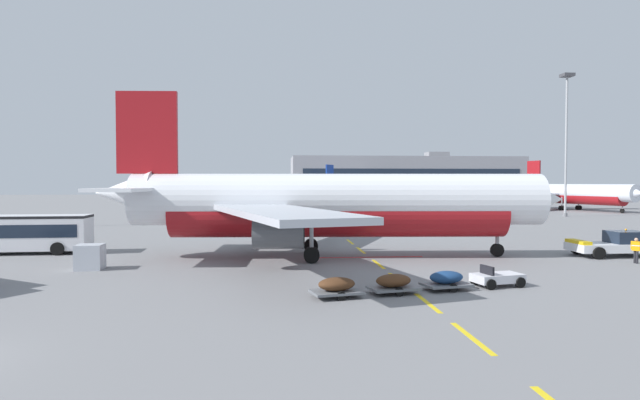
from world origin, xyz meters
name	(u,v)px	position (x,y,z in m)	size (l,w,h in m)	color
ground	(535,232)	(40.00, 40.00, 0.00)	(400.00, 400.00, 0.00)	slate
apron_paint_markings	(341,235)	(18.00, 38.61, 0.00)	(8.00, 97.60, 0.01)	yellow
airliner_foreground	(330,204)	(15.09, 22.19, 3.95)	(34.80, 34.57, 12.20)	white
pushback_tug	(615,244)	(36.47, 20.90, 0.90)	(6.03, 3.25, 2.08)	silver
airliner_mid_left	(575,194)	(70.90, 84.24, 3.36)	(28.34, 29.16, 10.38)	silver
airliner_far_center	(349,193)	(28.76, 109.50, 3.10)	(23.85, 25.45, 9.58)	white
apron_shuttle_bus	(8,231)	(-9.66, 26.16, 1.75)	(12.13, 3.42, 3.00)	silver
baggage_train	(421,281)	(18.38, 9.47, 0.53)	(11.63, 4.06, 1.14)	silver
ground_crew_worker	(636,249)	(35.69, 17.47, 1.01)	(0.50, 0.61, 1.75)	#232328
uld_cargo_container	(90,257)	(-0.76, 18.02, 0.80)	(1.68, 1.65, 1.60)	#B7BCC6
apron_light_mast_far	(566,127)	(58.37, 65.99, 14.59)	(1.80, 1.80, 23.26)	slate
terminal_satellite	(404,180)	(47.91, 132.46, 6.40)	(64.36, 20.64, 14.36)	gray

